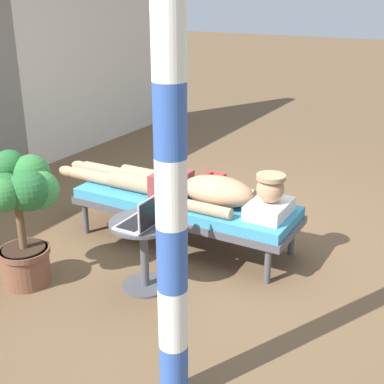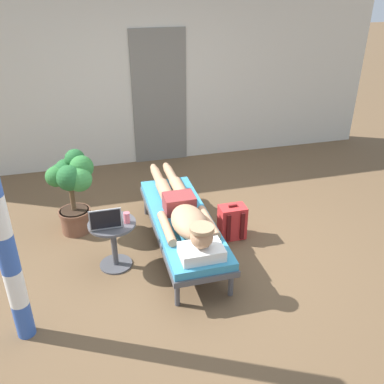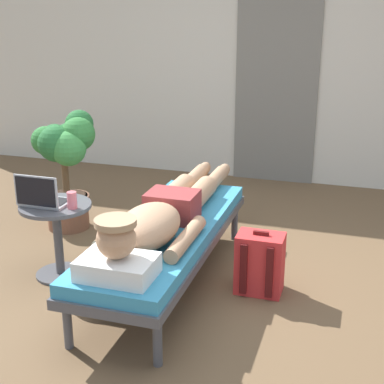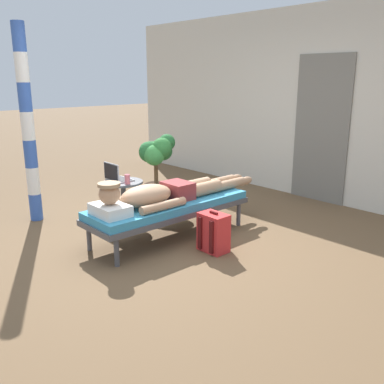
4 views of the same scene
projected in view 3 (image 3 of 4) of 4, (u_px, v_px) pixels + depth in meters
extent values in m
plane|color=brown|center=(176.00, 298.00, 3.56)|extent=(40.00, 40.00, 0.00)
cube|color=beige|center=(253.00, 49.00, 5.70)|extent=(7.60, 0.20, 2.70)
cube|color=slate|center=(276.00, 84.00, 5.63)|extent=(0.84, 0.03, 2.04)
cylinder|color=#4C4C51|center=(173.00, 216.00, 4.55)|extent=(0.05, 0.05, 0.28)
cylinder|color=#4C4C51|center=(235.00, 223.00, 4.40)|extent=(0.05, 0.05, 0.28)
cylinder|color=#4C4C51|center=(68.00, 325.00, 3.00)|extent=(0.05, 0.05, 0.28)
cylinder|color=#4C4C51|center=(158.00, 342.00, 2.85)|extent=(0.05, 0.05, 0.28)
cube|color=#4C4C51|center=(166.00, 241.00, 3.65)|extent=(0.62, 1.91, 0.06)
cube|color=teal|center=(166.00, 231.00, 3.63)|extent=(0.60, 1.88, 0.08)
cube|color=white|center=(118.00, 267.00, 2.92)|extent=(0.40, 0.28, 0.11)
sphere|color=tan|center=(116.00, 239.00, 2.87)|extent=(0.21, 0.21, 0.21)
cylinder|color=tan|center=(115.00, 222.00, 2.84)|extent=(0.22, 0.22, 0.03)
ellipsoid|color=tan|center=(148.00, 226.00, 3.30)|extent=(0.35, 0.60, 0.23)
cylinder|color=tan|center=(119.00, 230.00, 3.43)|extent=(0.09, 0.55, 0.09)
cylinder|color=tan|center=(186.00, 238.00, 3.30)|extent=(0.09, 0.55, 0.09)
cube|color=maroon|center=(172.00, 206.00, 3.69)|extent=(0.33, 0.26, 0.19)
cylinder|color=tan|center=(177.00, 192.00, 4.03)|extent=(0.15, 0.42, 0.15)
cylinder|color=tan|center=(194.00, 178.00, 4.43)|extent=(0.11, 0.44, 0.11)
ellipsoid|color=tan|center=(205.00, 168.00, 4.69)|extent=(0.09, 0.20, 0.10)
cylinder|color=tan|center=(199.00, 194.00, 3.98)|extent=(0.15, 0.42, 0.15)
cylinder|color=tan|center=(215.00, 180.00, 4.38)|extent=(0.11, 0.44, 0.11)
ellipsoid|color=tan|center=(224.00, 170.00, 4.64)|extent=(0.09, 0.20, 0.10)
cylinder|color=#4C4C51|center=(61.00, 273.00, 3.86)|extent=(0.34, 0.34, 0.02)
cylinder|color=#4C4C51|center=(58.00, 241.00, 3.78)|extent=(0.06, 0.06, 0.48)
cylinder|color=#4C4C51|center=(55.00, 206.00, 3.70)|extent=(0.48, 0.48, 0.02)
cube|color=#A5A8AD|center=(47.00, 202.00, 3.71)|extent=(0.31, 0.22, 0.02)
cube|color=black|center=(48.00, 200.00, 3.72)|extent=(0.27, 0.15, 0.00)
cube|color=#A5A8AD|center=(36.00, 192.00, 3.57)|extent=(0.31, 0.01, 0.21)
cube|color=black|center=(35.00, 192.00, 3.56)|extent=(0.29, 0.00, 0.19)
cylinder|color=#D86672|center=(72.00, 200.00, 3.61)|extent=(0.06, 0.06, 0.11)
cube|color=red|center=(260.00, 263.00, 3.58)|extent=(0.30, 0.20, 0.40)
cube|color=red|center=(263.00, 265.00, 3.71)|extent=(0.22, 0.04, 0.18)
cube|color=#531212|center=(244.00, 269.00, 3.50)|extent=(0.04, 0.02, 0.34)
cube|color=#531212|center=(269.00, 273.00, 3.46)|extent=(0.04, 0.02, 0.34)
cube|color=#531212|center=(261.00, 233.00, 3.51)|extent=(0.10, 0.02, 0.02)
cylinder|color=brown|center=(68.00, 212.00, 4.64)|extent=(0.34, 0.34, 0.28)
cylinder|color=brown|center=(67.00, 198.00, 4.60)|extent=(0.37, 0.37, 0.04)
cylinder|color=#332319|center=(67.00, 195.00, 4.60)|extent=(0.31, 0.31, 0.01)
cylinder|color=brown|center=(65.00, 172.00, 4.53)|extent=(0.06, 0.06, 0.41)
sphere|color=#2D7233|center=(78.00, 134.00, 4.38)|extent=(0.27, 0.27, 0.27)
sphere|color=#23602D|center=(79.00, 124.00, 4.51)|extent=(0.23, 0.23, 0.23)
sphere|color=#23602D|center=(69.00, 139.00, 4.60)|extent=(0.27, 0.27, 0.27)
sphere|color=#23602D|center=(55.00, 140.00, 4.48)|extent=(0.25, 0.25, 0.25)
sphere|color=#2D7233|center=(46.00, 140.00, 4.46)|extent=(0.23, 0.23, 0.23)
sphere|color=#23602D|center=(56.00, 144.00, 4.35)|extent=(0.29, 0.29, 0.29)
sphere|color=#38843D|center=(68.00, 148.00, 4.33)|extent=(0.28, 0.28, 0.28)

